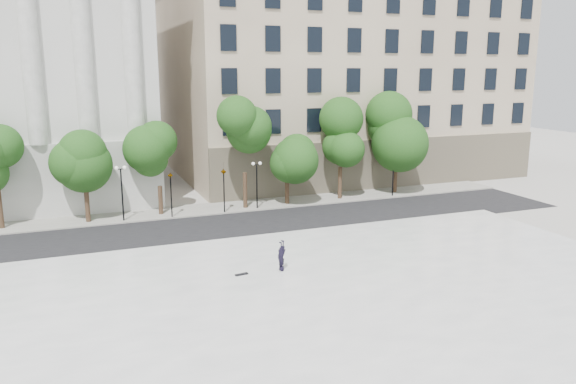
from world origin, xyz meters
The scene contains 11 objects.
ground centered at (0.00, 0.00, 0.00)m, with size 160.00×160.00×0.00m, color beige.
plaza centered at (0.00, 3.00, 0.23)m, with size 44.00×22.00×0.45m, color white.
street centered at (0.00, 18.00, 0.01)m, with size 60.00×8.00×0.02m, color black.
far_sidewalk centered at (0.00, 24.00, 0.06)m, with size 60.00×4.00×0.12m, color #ADA9A0.
building_east centered at (20.00, 38.91, 11.14)m, with size 36.00×26.15×23.00m.
traffic_light_west centered at (-1.99, 22.30, 3.69)m, with size 0.61×1.75×4.19m.
traffic_light_east centered at (2.34, 22.30, 3.76)m, with size 0.84×1.95×4.27m.
person_lying centered at (1.49, 6.73, 0.69)m, with size 0.64×0.42×1.76m, color black.
skateboard centered at (-0.82, 6.92, 0.49)m, with size 0.75×0.19×0.08m, color black.
street_trees centered at (-0.96, 23.41, 5.33)m, with size 45.54×5.49×8.05m.
lamp_posts centered at (0.02, 22.60, 2.96)m, with size 36.62×0.28×4.47m.
Camera 1 is at (-9.21, -21.60, 11.67)m, focal length 35.00 mm.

